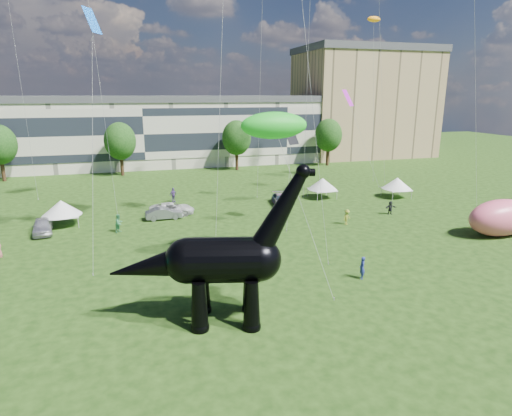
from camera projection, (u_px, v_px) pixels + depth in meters
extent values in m
plane|color=#16330C|center=(312.00, 315.00, 26.75)|extent=(220.00, 220.00, 0.00)
cube|color=beige|center=(143.00, 135.00, 80.60)|extent=(78.00, 11.00, 12.00)
cube|color=tan|center=(363.00, 105.00, 94.97)|extent=(28.00, 18.00, 22.00)
cylinder|color=#382314|center=(3.00, 171.00, 67.49)|extent=(0.56, 0.56, 3.20)
cylinder|color=#382314|center=(122.00, 166.00, 72.31)|extent=(0.56, 0.56, 3.20)
ellipsoid|color=#14380F|center=(120.00, 138.00, 71.10)|extent=(5.20, 5.20, 6.24)
cylinder|color=#382314|center=(237.00, 161.00, 77.68)|extent=(0.56, 0.56, 3.20)
ellipsoid|color=#14380F|center=(237.00, 135.00, 76.46)|extent=(5.20, 5.20, 6.24)
cylinder|color=#382314|center=(327.00, 157.00, 82.51)|extent=(0.56, 0.56, 3.20)
ellipsoid|color=#14380F|center=(328.00, 132.00, 81.29)|extent=(5.20, 5.20, 6.24)
cone|color=black|center=(199.00, 307.00, 24.68)|extent=(1.26, 1.26, 3.03)
sphere|color=black|center=(200.00, 327.00, 25.03)|extent=(1.11, 1.11, 1.11)
cone|color=black|center=(202.00, 290.00, 26.82)|extent=(1.26, 1.26, 3.03)
sphere|color=black|center=(203.00, 309.00, 27.17)|extent=(1.11, 1.11, 1.11)
cone|color=black|center=(252.00, 305.00, 24.81)|extent=(1.26, 1.26, 3.03)
sphere|color=black|center=(252.00, 326.00, 25.16)|extent=(1.11, 1.11, 1.11)
cone|color=black|center=(250.00, 289.00, 26.95)|extent=(1.26, 1.26, 3.03)
sphere|color=black|center=(250.00, 308.00, 27.30)|extent=(1.11, 1.11, 1.11)
cylinder|color=black|center=(224.00, 260.00, 25.19)|extent=(4.76, 3.64, 2.72)
sphere|color=black|center=(187.00, 260.00, 25.10)|extent=(2.72, 2.72, 2.72)
sphere|color=black|center=(259.00, 259.00, 25.28)|extent=(2.62, 2.62, 2.62)
cone|color=black|center=(281.00, 211.00, 24.58)|extent=(4.05, 2.36, 5.34)
sphere|color=black|center=(303.00, 172.00, 24.03)|extent=(0.85, 0.85, 0.85)
cylinder|color=black|center=(309.00, 172.00, 24.06)|extent=(0.79, 0.60, 0.44)
cone|color=black|center=(152.00, 266.00, 25.09)|extent=(5.68, 3.31, 2.96)
imported|color=silver|center=(42.00, 226.00, 42.24)|extent=(2.34, 4.63, 1.51)
imported|color=slate|center=(164.00, 213.00, 47.10)|extent=(4.06, 1.54, 1.32)
imported|color=silver|center=(172.00, 209.00, 48.79)|extent=(5.17, 2.59, 1.41)
imported|color=#595960|center=(281.00, 200.00, 53.22)|extent=(2.53, 4.80, 1.33)
cube|color=silver|center=(322.00, 190.00, 56.70)|extent=(3.19, 3.19, 0.12)
cone|color=silver|center=(323.00, 184.00, 56.49)|extent=(4.04, 4.04, 1.52)
cylinder|color=#999999|center=(317.00, 197.00, 55.10)|extent=(0.06, 0.06, 1.11)
cylinder|color=#999999|center=(337.00, 195.00, 56.00)|extent=(0.06, 0.06, 1.11)
cylinder|color=#999999|center=(308.00, 192.00, 57.68)|extent=(0.06, 0.06, 1.11)
cylinder|color=#999999|center=(327.00, 191.00, 58.58)|extent=(0.06, 0.06, 1.11)
cube|color=white|center=(396.00, 189.00, 57.06)|extent=(3.11, 3.11, 0.12)
cone|color=white|center=(397.00, 183.00, 56.85)|extent=(3.94, 3.94, 1.51)
cylinder|color=#999999|center=(393.00, 196.00, 55.55)|extent=(0.06, 0.06, 1.11)
cylinder|color=#999999|center=(412.00, 195.00, 56.22)|extent=(0.06, 0.06, 1.11)
cylinder|color=#999999|center=(381.00, 191.00, 58.18)|extent=(0.06, 0.06, 1.11)
cylinder|color=#999999|center=(400.00, 190.00, 58.86)|extent=(0.06, 0.06, 1.11)
cube|color=silver|center=(62.00, 215.00, 44.58)|extent=(3.50, 3.50, 0.12)
cone|color=silver|center=(61.00, 208.00, 44.37)|extent=(4.44, 4.44, 1.56)
cylinder|color=#999999|center=(47.00, 226.00, 42.88)|extent=(0.06, 0.06, 1.14)
cylinder|color=#999999|center=(78.00, 223.00, 44.01)|extent=(0.06, 0.06, 1.14)
cylinder|color=#999999|center=(48.00, 219.00, 45.45)|extent=(0.06, 0.06, 1.14)
cylinder|color=#999999|center=(77.00, 216.00, 46.58)|extent=(0.06, 0.06, 1.14)
ellipsoid|color=#FB6182|center=(501.00, 218.00, 41.43)|extent=(7.27, 3.74, 3.60)
imported|color=#553981|center=(173.00, 195.00, 54.51)|extent=(1.16, 1.01, 1.87)
imported|color=olive|center=(347.00, 217.00, 45.11)|extent=(1.22, 1.01, 1.64)
imported|color=black|center=(390.00, 208.00, 48.96)|extent=(1.46, 0.49, 1.57)
imported|color=#AA472A|center=(235.00, 266.00, 32.07)|extent=(1.02, 1.05, 1.82)
imported|color=navy|center=(362.00, 268.00, 31.83)|extent=(0.57, 0.72, 1.73)
imported|color=#378B54|center=(119.00, 223.00, 42.58)|extent=(1.11, 1.15, 1.87)
ellipsoid|color=orange|center=(374.00, 19.00, 64.31)|extent=(2.13, 2.30, 0.85)
plane|color=black|center=(291.00, 136.00, 42.74)|extent=(2.23, 1.78, 1.74)
plane|color=#AC19B5|center=(348.00, 98.00, 66.51)|extent=(3.03, 2.97, 2.49)
plane|color=blue|center=(92.00, 20.00, 34.31)|extent=(1.65, 2.27, 2.01)
ellipsoid|color=green|center=(274.00, 125.00, 32.51)|extent=(4.82, 5.70, 2.05)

